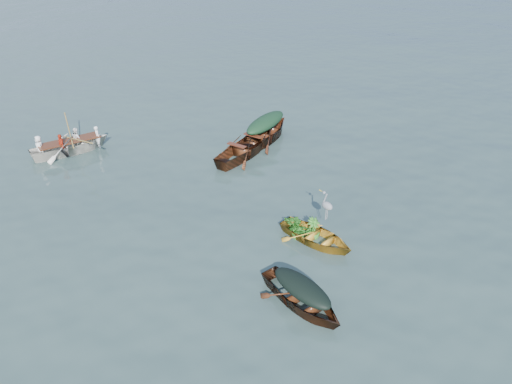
# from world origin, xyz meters

# --- Properties ---
(ground) EXTENTS (140.00, 140.00, 0.00)m
(ground) POSITION_xyz_m (0.00, 0.00, 0.00)
(ground) COLOR #39504C
(ground) RESTS_ON ground
(yellow_dinghy) EXTENTS (1.78, 3.15, 0.79)m
(yellow_dinghy) POSITION_xyz_m (-0.81, -1.15, 0.00)
(yellow_dinghy) COLOR gold
(yellow_dinghy) RESTS_ON ground
(dark_covered_boat) EXTENTS (1.28, 3.41, 0.83)m
(dark_covered_boat) POSITION_xyz_m (-3.00, -2.81, 0.00)
(dark_covered_boat) COLOR #4B2311
(dark_covered_boat) RESTS_ON ground
(green_tarp_boat) EXTENTS (5.08, 3.08, 1.16)m
(green_tarp_boat) POSITION_xyz_m (2.69, 5.33, 0.00)
(green_tarp_boat) COLOR #501F12
(green_tarp_boat) RESTS_ON ground
(open_wooden_boat) EXTENTS (4.82, 2.71, 1.09)m
(open_wooden_boat) POSITION_xyz_m (1.17, 4.78, 0.00)
(open_wooden_boat) COLOR brown
(open_wooden_boat) RESTS_ON ground
(rowed_boat) EXTENTS (4.41, 1.70, 1.03)m
(rowed_boat) POSITION_xyz_m (-4.10, 9.39, 0.00)
(rowed_boat) COLOR white
(rowed_boat) RESTS_ON ground
(dark_tarp_cover) EXTENTS (0.71, 1.87, 0.40)m
(dark_tarp_cover) POSITION_xyz_m (-3.00, -2.81, 0.62)
(dark_tarp_cover) COLOR black
(dark_tarp_cover) RESTS_ON dark_covered_boat
(green_tarp_cover) EXTENTS (2.79, 1.70, 0.52)m
(green_tarp_cover) POSITION_xyz_m (2.69, 5.33, 0.84)
(green_tarp_cover) COLOR #153320
(green_tarp_cover) RESTS_ON green_tarp_boat
(thwart_benches) EXTENTS (2.45, 1.49, 0.04)m
(thwart_benches) POSITION_xyz_m (1.17, 4.78, 0.56)
(thwart_benches) COLOR #502112
(thwart_benches) RESTS_ON open_wooden_boat
(heron) EXTENTS (0.34, 0.44, 0.92)m
(heron) POSITION_xyz_m (-0.28, -1.01, 0.85)
(heron) COLOR #919499
(heron) RESTS_ON yellow_dinghy
(dinghy_weeds) EXTENTS (0.84, 1.01, 0.60)m
(dinghy_weeds) POSITION_xyz_m (-0.88, -0.60, 0.69)
(dinghy_weeds) COLOR #34761F
(dinghy_weeds) RESTS_ON yellow_dinghy
(rowers) EXTENTS (3.11, 1.45, 0.76)m
(rowers) POSITION_xyz_m (-4.10, 9.39, 0.89)
(rowers) COLOR white
(rowers) RESTS_ON rowed_boat
(oars) EXTENTS (0.85, 2.65, 0.06)m
(oars) POSITION_xyz_m (-4.10, 9.39, 0.54)
(oars) COLOR olive
(oars) RESTS_ON rowed_boat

